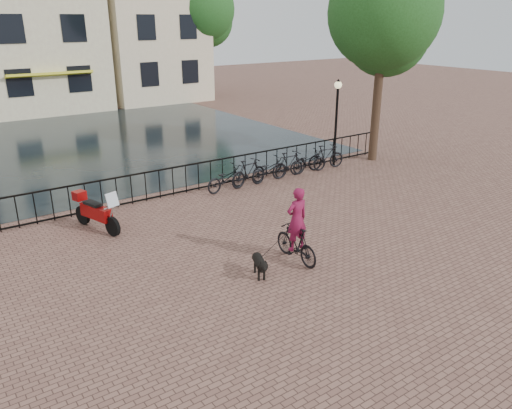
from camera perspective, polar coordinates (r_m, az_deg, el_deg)
ground at (r=11.53m, az=8.72°, el=-9.93°), size 100.00×100.00×0.00m
canal_water at (r=26.00m, az=-18.52°, el=6.63°), size 20.00×20.00×0.00m
railing at (r=17.44m, az=-9.48°, el=2.60°), size 20.00×0.05×1.02m
canal_house_mid at (r=37.80m, az=-24.94°, el=18.96°), size 8.00×9.50×11.80m
canal_house_right at (r=40.18m, az=-13.16°, el=21.31°), size 7.00×9.00×13.30m
tree_near_right at (r=21.66m, az=14.46°, el=20.44°), size 4.48×4.48×8.24m
tree_far_right at (r=39.01m, az=-6.21°, el=21.29°), size 4.76×4.76×8.76m
lamp_post at (r=20.71m, az=9.22°, el=10.80°), size 0.30×0.30×3.45m
cyclist at (r=12.46m, az=4.66°, el=-2.84°), size 0.73×1.68×2.29m
dog at (r=11.92m, az=0.41°, el=-6.94°), size 0.60×0.93×0.60m
motorcycle at (r=15.04m, az=-17.84°, el=-0.41°), size 0.98×1.93×1.34m
parked_bike_0 at (r=17.76m, az=-3.39°, el=3.00°), size 1.79×0.85×0.90m
parked_bike_1 at (r=18.24m, az=-0.85°, el=3.67°), size 1.72×0.74×1.00m
parked_bike_2 at (r=18.78m, az=1.55°, el=4.01°), size 1.76×0.74×0.90m
parked_bike_3 at (r=19.32m, az=3.83°, el=4.61°), size 1.68×0.52×1.00m
parked_bike_4 at (r=19.93m, az=5.97°, el=4.89°), size 1.75×0.71×0.90m
parked_bike_5 at (r=20.53m, az=7.99°, el=5.41°), size 1.72×0.73×1.00m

